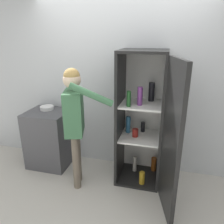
% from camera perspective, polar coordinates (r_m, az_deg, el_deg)
% --- Properties ---
extents(ground_plane, '(12.00, 12.00, 0.00)m').
position_cam_1_polar(ground_plane, '(3.01, -2.38, -22.39)').
color(ground_plane, beige).
extents(wall_back, '(7.00, 0.06, 2.55)m').
position_cam_1_polar(wall_back, '(3.27, 2.32, 6.56)').
color(wall_back, silver).
rests_on(wall_back, ground_plane).
extents(refrigerator, '(0.80, 1.17, 1.84)m').
position_cam_1_polar(refrigerator, '(2.91, 9.16, -2.92)').
color(refrigerator, black).
rests_on(refrigerator, ground_plane).
extents(person, '(0.71, 0.50, 1.64)m').
position_cam_1_polar(person, '(2.82, -9.72, -0.50)').
color(person, '#726656').
rests_on(person, ground_plane).
extents(counter, '(0.63, 0.56, 0.90)m').
position_cam_1_polar(counter, '(3.64, -16.01, -6.63)').
color(counter, '#4C4C51').
rests_on(counter, ground_plane).
extents(bowl, '(0.21, 0.21, 0.05)m').
position_cam_1_polar(bowl, '(3.57, -16.64, 1.05)').
color(bowl, white).
rests_on(bowl, counter).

